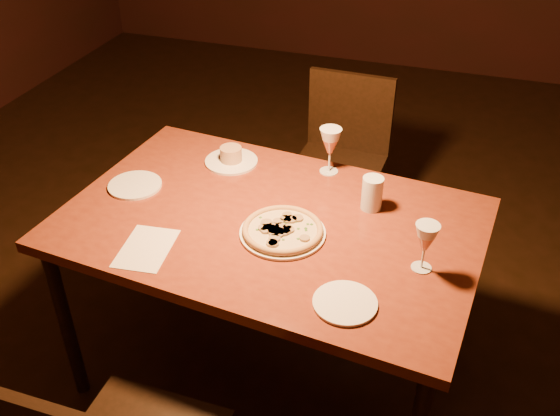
% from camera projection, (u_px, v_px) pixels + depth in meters
% --- Properties ---
extents(floor, '(7.00, 7.00, 0.00)m').
position_uv_depth(floor, '(313.00, 347.00, 2.82)').
color(floor, black).
rests_on(floor, ground).
extents(dining_table, '(1.58, 1.10, 0.80)m').
position_uv_depth(dining_table, '(270.00, 235.00, 2.30)').
color(dining_table, maroon).
rests_on(dining_table, floor).
extents(chair_far, '(0.46, 0.46, 0.91)m').
position_uv_depth(chair_far, '(341.00, 156.00, 3.22)').
color(chair_far, black).
rests_on(chair_far, floor).
extents(pizza_plate, '(0.30, 0.30, 0.03)m').
position_uv_depth(pizza_plate, '(283.00, 230.00, 2.18)').
color(pizza_plate, white).
rests_on(pizza_plate, dining_table).
extents(ramekin_saucer, '(0.22, 0.22, 0.07)m').
position_uv_depth(ramekin_saucer, '(231.00, 158.00, 2.58)').
color(ramekin_saucer, white).
rests_on(ramekin_saucer, dining_table).
extents(wine_glass_far, '(0.09, 0.09, 0.19)m').
position_uv_depth(wine_glass_far, '(330.00, 151.00, 2.48)').
color(wine_glass_far, '#CA7454').
rests_on(wine_glass_far, dining_table).
extents(wine_glass_right, '(0.08, 0.08, 0.17)m').
position_uv_depth(wine_glass_right, '(425.00, 247.00, 1.99)').
color(wine_glass_right, '#CA7454').
rests_on(wine_glass_right, dining_table).
extents(water_tumbler, '(0.08, 0.08, 0.13)m').
position_uv_depth(water_tumbler, '(372.00, 193.00, 2.28)').
color(water_tumbler, silver).
rests_on(water_tumbler, dining_table).
extents(side_plate_left, '(0.21, 0.21, 0.01)m').
position_uv_depth(side_plate_left, '(135.00, 185.00, 2.44)').
color(side_plate_left, white).
rests_on(side_plate_left, dining_table).
extents(side_plate_near, '(0.20, 0.20, 0.01)m').
position_uv_depth(side_plate_near, '(345.00, 303.00, 1.89)').
color(side_plate_near, white).
rests_on(side_plate_near, dining_table).
extents(menu_card, '(0.19, 0.26, 0.00)m').
position_uv_depth(menu_card, '(146.00, 248.00, 2.12)').
color(menu_card, white).
rests_on(menu_card, dining_table).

